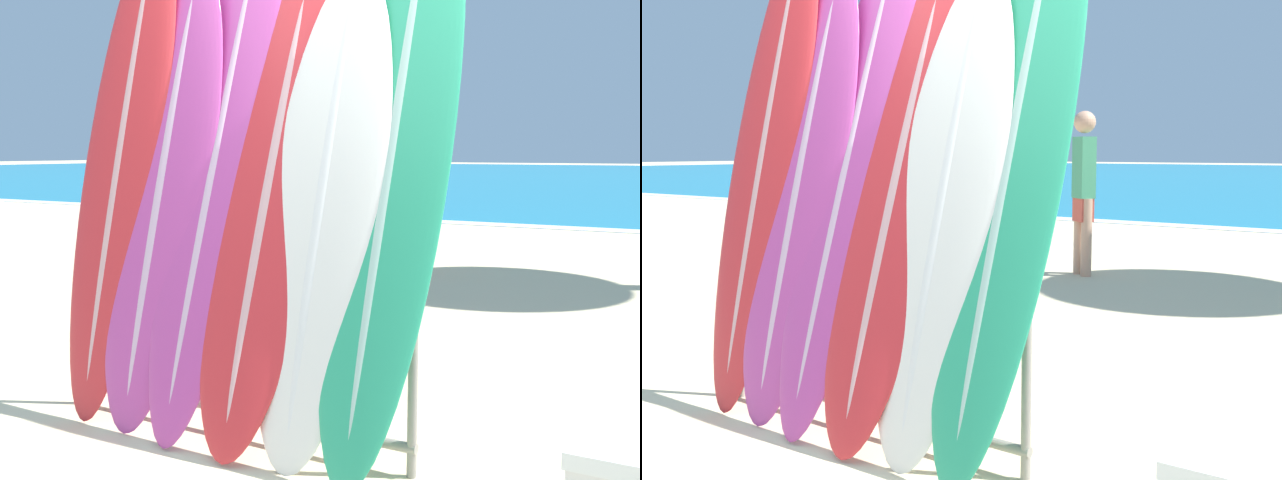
% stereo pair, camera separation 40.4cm
% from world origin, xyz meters
% --- Properties ---
extents(surfboard_rack, '(1.81, 0.04, 0.81)m').
position_xyz_m(surfboard_rack, '(-0.40, 0.34, 0.44)').
color(surfboard_rack, gray).
rests_on(surfboard_rack, ground_plane).
extents(surfboard_slot_0, '(0.51, 0.70, 2.54)m').
position_xyz_m(surfboard_slot_0, '(-1.13, 0.42, 1.27)').
color(surfboard_slot_0, red).
rests_on(surfboard_slot_0, ground_plane).
extents(surfboard_slot_1, '(0.57, 0.69, 2.24)m').
position_xyz_m(surfboard_slot_1, '(-0.84, 0.40, 1.12)').
color(surfboard_slot_1, '#B23D8E').
rests_on(surfboard_slot_1, ground_plane).
extents(surfboard_slot_2, '(0.51, 0.89, 2.45)m').
position_xyz_m(surfboard_slot_2, '(-0.56, 0.45, 1.23)').
color(surfboard_slot_2, '#B23D8E').
rests_on(surfboard_slot_2, ground_plane).
extents(surfboard_slot_3, '(0.56, 0.82, 2.18)m').
position_xyz_m(surfboard_slot_3, '(-0.23, 0.40, 1.09)').
color(surfboard_slot_3, red).
rests_on(surfboard_slot_3, ground_plane).
extents(surfboard_slot_4, '(0.56, 0.71, 2.14)m').
position_xyz_m(surfboard_slot_4, '(0.05, 0.39, 1.07)').
color(surfboard_slot_4, silver).
rests_on(surfboard_slot_4, ground_plane).
extents(surfboard_slot_5, '(0.51, 0.93, 2.57)m').
position_xyz_m(surfboard_slot_5, '(0.33, 0.48, 1.29)').
color(surfboard_slot_5, '#289E70').
rests_on(surfboard_slot_5, ground_plane).
extents(person_near_water, '(0.29, 0.28, 1.72)m').
position_xyz_m(person_near_water, '(-1.59, 4.99, 0.94)').
color(person_near_water, tan).
rests_on(person_near_water, ground_plane).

